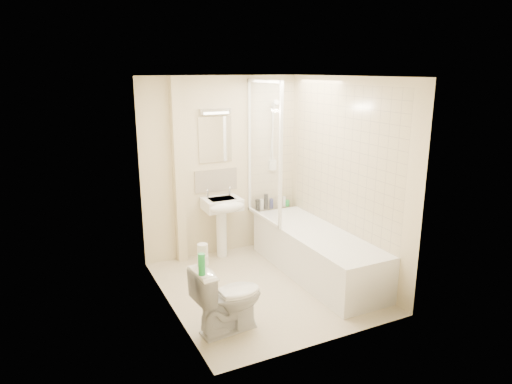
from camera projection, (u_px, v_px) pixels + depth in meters
name	position (u px, v px, depth m)	size (l,w,h in m)	color
floor	(264.00, 287.00, 5.35)	(2.50, 2.50, 0.00)	beige
wall_back	(222.00, 167.00, 6.13)	(2.20, 0.02, 2.40)	beige
wall_left	(167.00, 200.00, 4.58)	(0.02, 2.50, 2.40)	beige
wall_right	(345.00, 178.00, 5.51)	(0.02, 2.50, 2.40)	beige
ceiling	(265.00, 76.00, 4.73)	(2.20, 2.50, 0.02)	white
tile_back	(272.00, 147.00, 6.38)	(0.70, 0.01, 1.75)	beige
tile_right	(343.00, 159.00, 5.48)	(0.01, 2.10, 1.75)	beige
pipe_boxing	(179.00, 172.00, 5.81)	(0.12, 0.12, 2.40)	beige
splashback	(216.00, 180.00, 6.12)	(0.60, 0.01, 0.30)	beige
mirror	(215.00, 140.00, 5.98)	(0.46, 0.01, 0.60)	white
strip_light	(215.00, 111.00, 5.86)	(0.42, 0.07, 0.07)	silver
bathtub	(316.00, 252.00, 5.63)	(0.70, 2.10, 0.55)	white
shower_screen	(264.00, 152.00, 5.84)	(0.04, 0.92, 1.80)	white
shower_fixture	(273.00, 139.00, 6.31)	(0.10, 0.16, 0.99)	white
pedestal_sink	(223.00, 211.00, 6.02)	(0.49, 0.46, 0.94)	white
bottle_black_a	(258.00, 205.00, 6.41)	(0.06, 0.06, 0.16)	black
bottle_white_a	(262.00, 204.00, 6.43)	(0.06, 0.06, 0.15)	white
bottle_black_b	(266.00, 202.00, 6.45)	(0.06, 0.06, 0.22)	black
bottle_blue	(271.00, 204.00, 6.50)	(0.06, 0.06, 0.14)	navy
bottle_cream	(279.00, 201.00, 6.55)	(0.06, 0.06, 0.19)	beige
bottle_white_b	(284.00, 202.00, 6.59)	(0.05, 0.05, 0.15)	white
bottle_green	(287.00, 203.00, 6.62)	(0.07, 0.07, 0.09)	green
toilet	(228.00, 297.00, 4.39)	(0.72, 0.46, 0.70)	white
toilet_roll_lower	(203.00, 260.00, 4.26)	(0.11, 0.11, 0.10)	white
toilet_roll_upper	(203.00, 250.00, 4.25)	(0.10, 0.10, 0.11)	white
green_bottle	(202.00, 264.00, 4.05)	(0.06, 0.06, 0.20)	green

